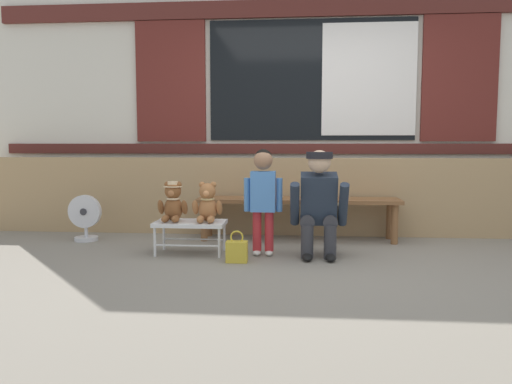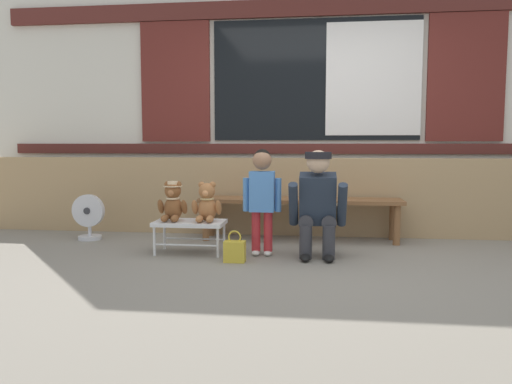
% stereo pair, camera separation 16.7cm
% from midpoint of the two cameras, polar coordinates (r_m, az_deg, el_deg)
% --- Properties ---
extents(ground_plane, '(60.00, 60.00, 0.00)m').
position_cam_midpoint_polar(ground_plane, '(4.20, 7.67, -8.30)').
color(ground_plane, gray).
extents(brick_low_wall, '(8.00, 0.25, 0.85)m').
position_cam_midpoint_polar(brick_low_wall, '(5.54, 7.57, -0.51)').
color(brick_low_wall, tan).
rests_on(brick_low_wall, ground).
extents(shop_facade, '(8.16, 0.26, 3.44)m').
position_cam_midpoint_polar(shop_facade, '(6.07, 7.72, 12.35)').
color(shop_facade, silver).
rests_on(shop_facade, ground).
extents(wooden_bench_long, '(2.10, 0.40, 0.44)m').
position_cam_midpoint_polar(wooden_bench_long, '(5.18, 5.97, -1.48)').
color(wooden_bench_long, brown).
rests_on(wooden_bench_long, ground).
extents(small_display_bench, '(0.64, 0.36, 0.30)m').
position_cam_midpoint_polar(small_display_bench, '(4.58, -6.59, -3.75)').
color(small_display_bench, silver).
rests_on(small_display_bench, ground).
extents(teddy_bear_with_hat, '(0.28, 0.27, 0.36)m').
position_cam_midpoint_polar(teddy_bear_with_hat, '(4.59, -8.55, -1.15)').
color(teddy_bear_with_hat, brown).
rests_on(teddy_bear_with_hat, small_display_bench).
extents(teddy_bear_plain, '(0.28, 0.26, 0.36)m').
position_cam_midpoint_polar(teddy_bear_plain, '(4.52, -4.63, -1.33)').
color(teddy_bear_plain, '#A86B3D').
rests_on(teddy_bear_plain, small_display_bench).
extents(child_standing, '(0.35, 0.18, 0.96)m').
position_cam_midpoint_polar(child_standing, '(4.43, 1.79, 0.22)').
color(child_standing, '#B7282D').
rests_on(child_standing, ground).
extents(adult_crouching, '(0.50, 0.49, 0.95)m').
position_cam_midpoint_polar(adult_crouching, '(4.40, 8.32, -1.32)').
color(adult_crouching, '#333338').
rests_on(adult_crouching, ground).
extents(handbag_on_ground, '(0.18, 0.11, 0.27)m').
position_cam_midpoint_polar(handbag_on_ground, '(4.24, -1.34, -6.79)').
color(handbag_on_ground, gold).
rests_on(handbag_on_ground, ground).
extents(floor_fan, '(0.34, 0.24, 0.48)m').
position_cam_midpoint_polar(floor_fan, '(5.46, -17.88, -2.79)').
color(floor_fan, silver).
rests_on(floor_fan, ground).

